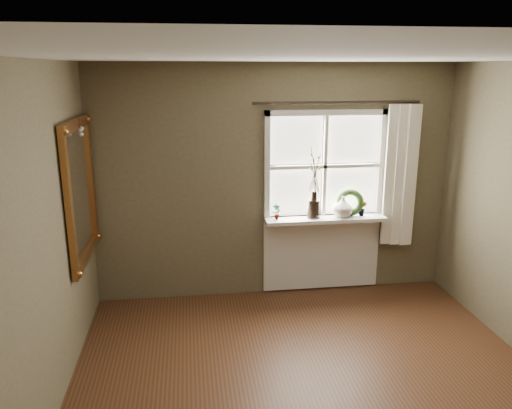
{
  "coord_description": "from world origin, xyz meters",
  "views": [
    {
      "loc": [
        -0.95,
        -3.07,
        2.53
      ],
      "look_at": [
        -0.31,
        1.55,
        1.26
      ],
      "focal_mm": 35.0,
      "sensor_mm": 36.0,
      "label": 1
    }
  ],
  "objects_px": {
    "dark_jug": "(314,209)",
    "gilt_mirror": "(81,191)",
    "wreath": "(350,205)",
    "cream_vase": "(343,207)"
  },
  "relations": [
    {
      "from": "dark_jug",
      "to": "cream_vase",
      "type": "height_order",
      "value": "cream_vase"
    },
    {
      "from": "wreath",
      "to": "gilt_mirror",
      "type": "bearing_deg",
      "value": -154.63
    },
    {
      "from": "wreath",
      "to": "cream_vase",
      "type": "bearing_deg",
      "value": -142.05
    },
    {
      "from": "dark_jug",
      "to": "cream_vase",
      "type": "distance_m",
      "value": 0.34
    },
    {
      "from": "dark_jug",
      "to": "gilt_mirror",
      "type": "height_order",
      "value": "gilt_mirror"
    },
    {
      "from": "dark_jug",
      "to": "wreath",
      "type": "relative_size",
      "value": 0.67
    },
    {
      "from": "cream_vase",
      "to": "wreath",
      "type": "relative_size",
      "value": 0.76
    },
    {
      "from": "wreath",
      "to": "gilt_mirror",
      "type": "height_order",
      "value": "gilt_mirror"
    },
    {
      "from": "dark_jug",
      "to": "wreath",
      "type": "xyz_separation_m",
      "value": [
        0.43,
        0.04,
        0.01
      ]
    },
    {
      "from": "dark_jug",
      "to": "wreath",
      "type": "bearing_deg",
      "value": 5.3
    }
  ]
}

